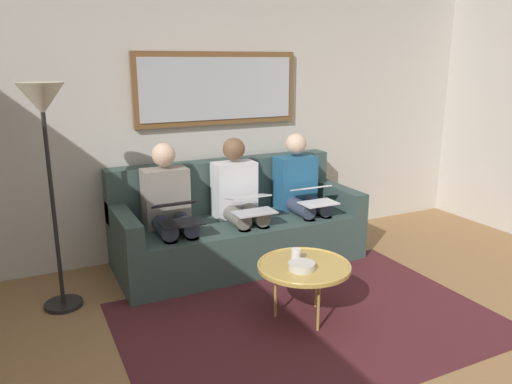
% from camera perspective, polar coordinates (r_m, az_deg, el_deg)
% --- Properties ---
extents(wall_rear, '(6.00, 0.12, 2.60)m').
position_cam_1_polar(wall_rear, '(4.82, -4.76, 8.81)').
color(wall_rear, beige).
rests_on(wall_rear, ground_plane).
extents(area_rug, '(2.60, 1.80, 0.01)m').
position_cam_1_polar(area_rug, '(3.69, 5.99, -14.36)').
color(area_rug, '#4C1E23').
rests_on(area_rug, ground_plane).
extents(couch, '(2.20, 0.90, 0.90)m').
position_cam_1_polar(couch, '(4.60, -2.29, -4.10)').
color(couch, '#384C47').
rests_on(couch, ground_plane).
extents(framed_mirror, '(1.59, 0.05, 0.66)m').
position_cam_1_polar(framed_mirror, '(4.71, -4.40, 11.73)').
color(framed_mirror, brown).
extents(coffee_table, '(0.66, 0.66, 0.42)m').
position_cam_1_polar(coffee_table, '(3.55, 5.51, -8.49)').
color(coffee_table, tan).
rests_on(coffee_table, ground_plane).
extents(cup, '(0.07, 0.07, 0.09)m').
position_cam_1_polar(cup, '(3.59, 4.62, -7.19)').
color(cup, silver).
rests_on(cup, coffee_table).
extents(bowl, '(0.19, 0.19, 0.05)m').
position_cam_1_polar(bowl, '(3.46, 5.25, -8.45)').
color(bowl, beige).
rests_on(bowl, coffee_table).
extents(person_left, '(0.38, 0.58, 1.14)m').
position_cam_1_polar(person_left, '(4.74, 5.10, 0.18)').
color(person_left, '#235B84').
rests_on(person_left, couch).
extents(laptop_white, '(0.32, 0.35, 0.15)m').
position_cam_1_polar(laptop_white, '(4.53, 6.69, -0.29)').
color(laptop_white, white).
extents(person_middle, '(0.38, 0.58, 1.14)m').
position_cam_1_polar(person_middle, '(4.45, -1.98, -0.73)').
color(person_middle, silver).
rests_on(person_middle, couch).
extents(laptop_silver, '(0.36, 0.32, 0.14)m').
position_cam_1_polar(laptop_silver, '(4.22, -0.57, -1.34)').
color(laptop_silver, silver).
extents(person_right, '(0.38, 0.58, 1.14)m').
position_cam_1_polar(person_right, '(4.24, -9.90, -1.74)').
color(person_right, gray).
rests_on(person_right, couch).
extents(laptop_black, '(0.34, 0.38, 0.16)m').
position_cam_1_polar(laptop_black, '(4.02, -8.96, -2.31)').
color(laptop_black, black).
extents(standing_lamp, '(0.32, 0.32, 1.66)m').
position_cam_1_polar(standing_lamp, '(3.75, -23.09, 7.07)').
color(standing_lamp, black).
rests_on(standing_lamp, ground_plane).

